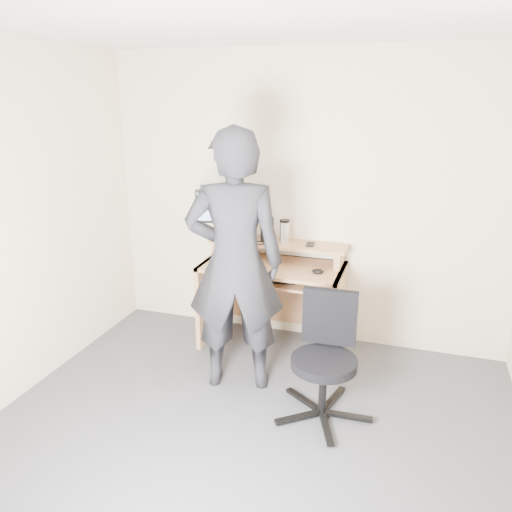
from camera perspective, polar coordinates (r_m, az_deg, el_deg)
The scene contains 14 objects.
ground at distance 3.33m, azimuth -2.11°, elevation -21.75°, with size 3.50×3.50×0.00m, color #535358.
back_wall at distance 4.33m, azimuth 5.64°, elevation 6.24°, with size 3.50×0.02×2.50m, color beige.
ceiling at distance 2.59m, azimuth -2.82°, elevation 26.25°, with size 3.50×3.50×0.02m, color white.
desk at distance 4.37m, azimuth 2.17°, elevation -3.19°, with size 1.20×0.60×0.91m.
monitor at distance 4.38m, azimuth -3.91°, elevation 5.35°, with size 0.44×0.19×0.44m.
external_drive at distance 4.33m, azimuth 1.27°, elevation 3.04°, with size 0.07×0.13×0.20m, color black.
travel_mug at distance 4.27m, azimuth 3.27°, elevation 2.69°, with size 0.08×0.08×0.18m, color silver.
smartphone at distance 4.25m, azimuth 6.24°, elevation 1.33°, with size 0.07×0.13×0.01m, color black.
charger at distance 4.28m, azimuth -0.67°, elevation 1.74°, with size 0.04×0.04×0.04m, color black.
headphones at distance 4.42m, azimuth 0.27°, elevation 2.13°, with size 0.16×0.16×0.02m, color silver.
keyboard at distance 4.18m, azimuth 1.50°, elevation -2.47°, with size 0.46×0.18×0.03m, color black.
mouse at distance 4.05m, azimuth 7.08°, elevation -1.76°, with size 0.10×0.06×0.04m, color black.
office_chair at distance 3.47m, azimuth 7.96°, elevation -10.83°, with size 0.65×0.67×0.85m.
person at distance 3.59m, azimuth -2.43°, elevation -0.82°, with size 0.71×0.46×1.94m, color black.
Camera 1 is at (0.89, -2.40, 2.13)m, focal length 35.00 mm.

